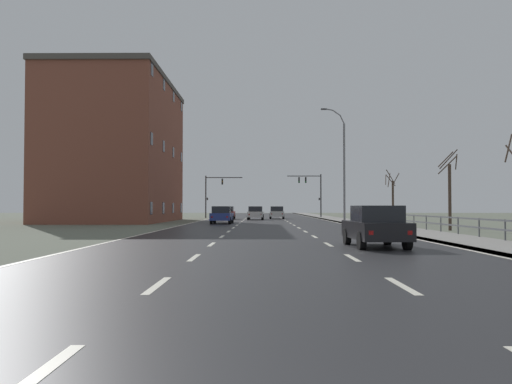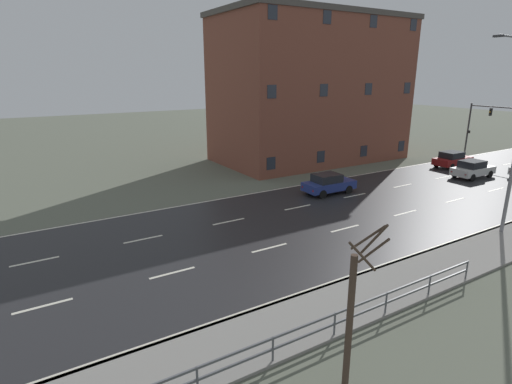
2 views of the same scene
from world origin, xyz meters
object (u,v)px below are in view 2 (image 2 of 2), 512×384
at_px(car_far_left, 452,159).
at_px(car_near_left, 328,183).
at_px(brick_building, 311,89).
at_px(traffic_signal_left, 477,121).
at_px(car_far_right, 473,169).

bearing_deg(car_far_left, car_near_left, -87.11).
height_order(car_far_left, brick_building, brick_building).
height_order(traffic_signal_left, car_far_left, traffic_signal_left).
xyz_separation_m(car_far_right, brick_building, (-14.27, -7.13, 6.53)).
bearing_deg(brick_building, car_near_left, -31.93).
height_order(car_near_left, brick_building, brick_building).
bearing_deg(car_near_left, traffic_signal_left, 98.85).
height_order(traffic_signal_left, brick_building, brick_building).
relative_size(traffic_signal_left, brick_building, 0.29).
distance_m(car_far_left, brick_building, 15.73).
xyz_separation_m(traffic_signal_left, car_far_right, (5.95, -9.81, -3.01)).
relative_size(car_near_left, car_far_left, 1.01).
height_order(traffic_signal_left, car_far_right, traffic_signal_left).
bearing_deg(traffic_signal_left, car_far_right, -58.78).
relative_size(car_far_right, car_far_left, 1.01).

